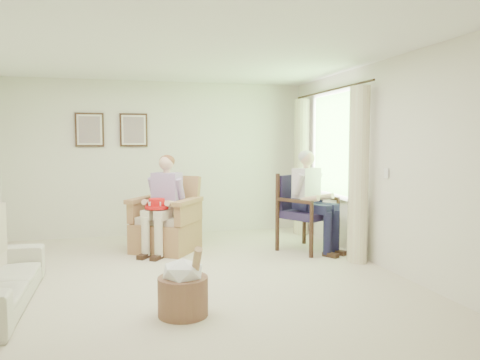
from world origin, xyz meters
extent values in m
plane|color=beige|center=(0.00, 0.00, 0.00)|extent=(5.50, 5.50, 0.00)
cube|color=silver|center=(0.00, 2.75, 1.30)|extent=(5.00, 0.04, 2.60)
cube|color=silver|center=(0.00, -2.75, 1.30)|extent=(5.00, 0.04, 2.60)
cube|color=silver|center=(2.50, 0.00, 1.30)|extent=(0.04, 5.50, 2.60)
cube|color=white|center=(0.00, 0.00, 2.60)|extent=(5.00, 5.50, 0.02)
cube|color=#2D6B23|center=(2.47, 1.20, 1.55)|extent=(0.02, 1.40, 1.50)
cube|color=white|center=(2.46, 1.20, 2.33)|extent=(0.04, 1.52, 0.06)
cube|color=white|center=(2.46, 1.20, 0.77)|extent=(0.04, 1.52, 0.06)
cylinder|color=#382114|center=(2.37, 1.20, 2.35)|extent=(0.03, 2.50, 0.03)
cylinder|color=beige|center=(2.33, 0.22, 1.15)|extent=(0.34, 0.34, 2.30)
cylinder|color=beige|center=(2.33, 2.18, 1.15)|extent=(0.34, 0.34, 2.30)
cube|color=#382114|center=(-1.15, 2.72, 1.78)|extent=(0.45, 0.03, 0.55)
cube|color=silver|center=(-1.15, 2.70, 1.78)|extent=(0.39, 0.01, 0.49)
cube|color=tan|center=(-1.15, 2.69, 1.78)|extent=(0.33, 0.01, 0.43)
cube|color=#382114|center=(-0.45, 2.72, 1.78)|extent=(0.45, 0.03, 0.55)
cube|color=silver|center=(-0.45, 2.70, 1.78)|extent=(0.39, 0.01, 0.49)
cube|color=tan|center=(-0.45, 2.69, 1.78)|extent=(0.33, 0.01, 0.43)
cube|color=#AD7F51|center=(-0.06, 1.47, 0.21)|extent=(0.80, 0.78, 0.42)
cube|color=beige|center=(-0.06, 1.44, 0.47)|extent=(0.62, 0.60, 0.10)
cube|color=#AD7F51|center=(-0.06, 1.80, 0.76)|extent=(0.74, 0.23, 0.63)
cube|color=#AD7F51|center=(-0.43, 1.47, 0.58)|extent=(0.10, 0.72, 0.30)
cube|color=#AD7F51|center=(0.31, 1.47, 0.58)|extent=(0.10, 0.72, 0.30)
cylinder|color=black|center=(1.62, 0.69, 0.24)|extent=(0.06, 0.06, 0.48)
cylinder|color=black|center=(2.28, 0.69, 0.24)|extent=(0.06, 0.06, 0.48)
cylinder|color=black|center=(1.62, 1.29, 0.24)|extent=(0.06, 0.06, 0.48)
cylinder|color=black|center=(2.28, 1.29, 0.24)|extent=(0.06, 0.06, 0.48)
cube|color=#231B3C|center=(1.95, 0.99, 0.53)|extent=(0.63, 0.61, 0.11)
cube|color=#231B3C|center=(1.95, 1.28, 0.82)|extent=(0.59, 0.08, 0.54)
cube|color=beige|center=(-0.06, 1.44, 0.63)|extent=(0.40, 0.26, 0.16)
cube|color=#AE8DC7|center=(-0.06, 1.46, 0.91)|extent=(0.39, 0.24, 0.46)
sphere|color=#DDAD8E|center=(-0.06, 1.45, 1.28)|extent=(0.21, 0.21, 0.21)
ellipsoid|color=brown|center=(-0.06, 1.47, 1.31)|extent=(0.22, 0.22, 0.18)
cube|color=beige|center=(-0.16, 1.22, 0.58)|extent=(0.14, 0.44, 0.13)
cube|color=beige|center=(0.04, 1.22, 0.58)|extent=(0.14, 0.44, 0.13)
cylinder|color=beige|center=(-0.16, 1.02, 0.30)|extent=(0.12, 0.12, 0.53)
cylinder|color=beige|center=(0.04, 1.02, 0.30)|extent=(0.12, 0.12, 0.53)
cube|color=#191937|center=(1.95, 0.99, 0.70)|extent=(0.40, 0.26, 0.16)
cube|color=silver|center=(1.95, 1.01, 0.98)|extent=(0.39, 0.24, 0.46)
sphere|color=#DDAD8E|center=(1.95, 1.00, 1.35)|extent=(0.21, 0.21, 0.21)
ellipsoid|color=#B7B2AD|center=(1.95, 1.02, 1.37)|extent=(0.22, 0.22, 0.18)
cube|color=#191937|center=(1.85, 0.77, 0.65)|extent=(0.14, 0.44, 0.13)
cube|color=#191937|center=(2.05, 0.77, 0.65)|extent=(0.14, 0.44, 0.13)
cylinder|color=#191937|center=(1.85, 0.57, 0.33)|extent=(0.12, 0.12, 0.60)
cylinder|color=#191937|center=(2.05, 0.57, 0.33)|extent=(0.12, 0.12, 0.60)
cylinder|color=red|center=(-0.21, 1.20, 0.68)|extent=(0.32, 0.32, 0.04)
cylinder|color=red|center=(-0.21, 1.20, 0.74)|extent=(0.22, 0.22, 0.12)
cube|color=white|center=(-0.09, 1.20, 0.74)|extent=(0.05, 0.01, 0.05)
cube|color=white|center=(-0.17, 1.32, 0.74)|extent=(0.02, 0.05, 0.05)
cube|color=white|center=(-0.30, 1.27, 0.74)|extent=(0.04, 0.03, 0.05)
cube|color=white|center=(-0.30, 1.14, 0.74)|extent=(0.04, 0.03, 0.05)
cube|color=white|center=(-0.17, 1.09, 0.74)|extent=(0.02, 0.05, 0.05)
cylinder|color=#A37558|center=(-0.16, -1.13, 0.18)|extent=(0.57, 0.57, 0.36)
ellipsoid|color=white|center=(-0.16, -1.13, 0.41)|extent=(0.41, 0.41, 0.25)
cylinder|color=#A57F56|center=(-0.06, -1.18, 0.41)|extent=(0.18, 0.33, 0.53)
camera|label=1|loc=(-0.71, -5.29, 1.59)|focal=35.00mm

